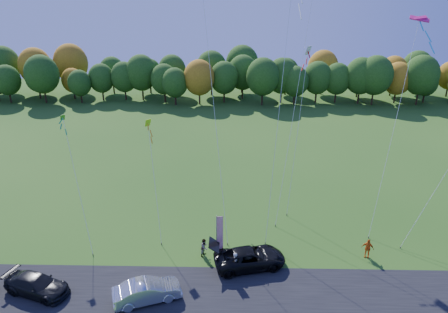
{
  "coord_description": "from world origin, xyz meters",
  "views": [
    {
      "loc": [
        0.77,
        -27.96,
        20.55
      ],
      "look_at": [
        0.0,
        6.0,
        7.0
      ],
      "focal_mm": 32.0,
      "sensor_mm": 36.0,
      "label": 1
    }
  ],
  "objects_px": {
    "person_east": "(368,248)",
    "feather_flag": "(219,233)",
    "black_suv": "(250,258)",
    "silver_sedan": "(147,291)"
  },
  "relations": [
    {
      "from": "black_suv",
      "to": "silver_sedan",
      "type": "height_order",
      "value": "black_suv"
    },
    {
      "from": "silver_sedan",
      "to": "person_east",
      "type": "xyz_separation_m",
      "value": [
        17.59,
        5.63,
        0.06
      ]
    },
    {
      "from": "black_suv",
      "to": "feather_flag",
      "type": "relative_size",
      "value": 1.36
    },
    {
      "from": "black_suv",
      "to": "person_east",
      "type": "relative_size",
      "value": 3.38
    },
    {
      "from": "black_suv",
      "to": "person_east",
      "type": "bearing_deg",
      "value": -95.01
    },
    {
      "from": "feather_flag",
      "to": "person_east",
      "type": "bearing_deg",
      "value": 3.31
    },
    {
      "from": "silver_sedan",
      "to": "feather_flag",
      "type": "relative_size",
      "value": 1.14
    },
    {
      "from": "person_east",
      "to": "feather_flag",
      "type": "height_order",
      "value": "feather_flag"
    },
    {
      "from": "black_suv",
      "to": "feather_flag",
      "type": "height_order",
      "value": "feather_flag"
    },
    {
      "from": "feather_flag",
      "to": "silver_sedan",
      "type": "bearing_deg",
      "value": -135.91
    }
  ]
}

